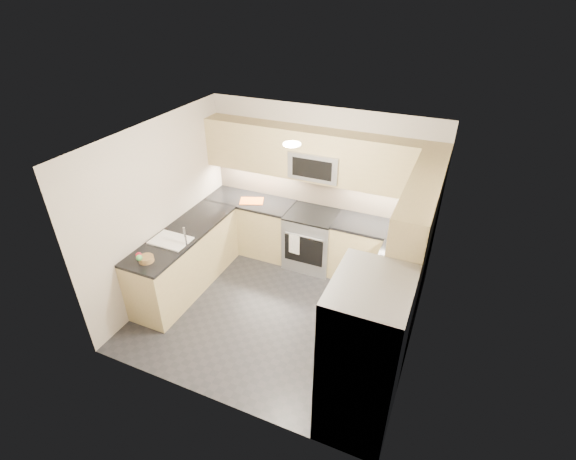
% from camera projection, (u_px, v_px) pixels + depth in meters
% --- Properties ---
extents(floor, '(3.60, 3.20, 0.00)m').
position_uv_depth(floor, '(278.00, 311.00, 5.90)').
color(floor, '#25262B').
rests_on(floor, ground).
extents(ceiling, '(3.60, 3.20, 0.02)m').
position_uv_depth(ceiling, '(275.00, 141.00, 4.60)').
color(ceiling, beige).
rests_on(ceiling, wall_back).
extents(wall_back, '(3.60, 0.02, 2.50)m').
position_uv_depth(wall_back, '(320.00, 186.00, 6.50)').
color(wall_back, beige).
rests_on(wall_back, floor).
extents(wall_front, '(3.60, 0.02, 2.50)m').
position_uv_depth(wall_front, '(207.00, 318.00, 4.00)').
color(wall_front, beige).
rests_on(wall_front, floor).
extents(wall_left, '(0.02, 3.20, 2.50)m').
position_uv_depth(wall_left, '(161.00, 209.00, 5.86)').
color(wall_left, beige).
rests_on(wall_left, floor).
extents(wall_right, '(0.02, 3.20, 2.50)m').
position_uv_depth(wall_right, '(424.00, 271.00, 4.63)').
color(wall_right, beige).
rests_on(wall_right, floor).
extents(base_cab_back_left, '(1.42, 0.60, 0.90)m').
position_uv_depth(base_cab_back_left, '(252.00, 225.00, 7.05)').
color(base_cab_back_left, tan).
rests_on(base_cab_back_left, floor).
extents(base_cab_back_right, '(1.42, 0.60, 0.90)m').
position_uv_depth(base_cab_back_right, '(379.00, 255.00, 6.31)').
color(base_cab_back_right, tan).
rests_on(base_cab_back_right, floor).
extents(base_cab_right, '(0.60, 1.70, 0.90)m').
position_uv_depth(base_cab_right, '(390.00, 309.00, 5.27)').
color(base_cab_right, tan).
rests_on(base_cab_right, floor).
extents(base_cab_peninsula, '(0.60, 2.00, 0.90)m').
position_uv_depth(base_cab_peninsula, '(186.00, 260.00, 6.18)').
color(base_cab_peninsula, tan).
rests_on(base_cab_peninsula, floor).
extents(countertop_back_left, '(1.42, 0.63, 0.04)m').
position_uv_depth(countertop_back_left, '(250.00, 201.00, 6.81)').
color(countertop_back_left, black).
rests_on(countertop_back_left, base_cab_back_left).
extents(countertop_back_right, '(1.42, 0.63, 0.04)m').
position_uv_depth(countertop_back_right, '(383.00, 228.00, 6.06)').
color(countertop_back_right, black).
rests_on(countertop_back_right, base_cab_back_right).
extents(countertop_right, '(0.63, 1.70, 0.04)m').
position_uv_depth(countertop_right, '(395.00, 280.00, 5.02)').
color(countertop_right, black).
rests_on(countertop_right, base_cab_right).
extents(countertop_peninsula, '(0.63, 2.00, 0.04)m').
position_uv_depth(countertop_peninsula, '(182.00, 234.00, 5.93)').
color(countertop_peninsula, black).
rests_on(countertop_peninsula, base_cab_peninsula).
extents(upper_cab_back, '(3.60, 0.35, 0.75)m').
position_uv_depth(upper_cab_back, '(318.00, 155.00, 6.07)').
color(upper_cab_back, tan).
rests_on(upper_cab_back, wall_back).
extents(upper_cab_right, '(0.35, 1.95, 0.75)m').
position_uv_depth(upper_cab_right, '(420.00, 212.00, 4.61)').
color(upper_cab_right, tan).
rests_on(upper_cab_right, wall_right).
extents(backsplash_back, '(3.60, 0.01, 0.51)m').
position_uv_depth(backsplash_back, '(320.00, 190.00, 6.53)').
color(backsplash_back, tan).
rests_on(backsplash_back, wall_back).
extents(backsplash_right, '(0.01, 2.30, 0.51)m').
position_uv_depth(backsplash_right, '(428.00, 254.00, 5.01)').
color(backsplash_right, tan).
rests_on(backsplash_right, wall_right).
extents(gas_range, '(0.76, 0.65, 0.91)m').
position_uv_depth(gas_range, '(311.00, 240.00, 6.66)').
color(gas_range, '#94969B').
rests_on(gas_range, floor).
extents(range_cooktop, '(0.76, 0.65, 0.03)m').
position_uv_depth(range_cooktop, '(312.00, 215.00, 6.42)').
color(range_cooktop, black).
rests_on(range_cooktop, gas_range).
extents(oven_door_glass, '(0.62, 0.02, 0.45)m').
position_uv_depth(oven_door_glass, '(303.00, 250.00, 6.40)').
color(oven_door_glass, black).
rests_on(oven_door_glass, gas_range).
extents(oven_handle, '(0.60, 0.02, 0.02)m').
position_uv_depth(oven_handle, '(303.00, 236.00, 6.25)').
color(oven_handle, '#B2B5BA').
rests_on(oven_handle, gas_range).
extents(microwave, '(0.76, 0.40, 0.40)m').
position_uv_depth(microwave, '(317.00, 164.00, 6.11)').
color(microwave, '#9A9CA2').
rests_on(microwave, upper_cab_back).
extents(microwave_door, '(0.60, 0.01, 0.28)m').
position_uv_depth(microwave_door, '(312.00, 169.00, 5.95)').
color(microwave_door, black).
rests_on(microwave_door, microwave).
extents(refrigerator, '(0.70, 0.90, 1.80)m').
position_uv_depth(refrigerator, '(363.00, 357.00, 4.03)').
color(refrigerator, gray).
rests_on(refrigerator, floor).
extents(fridge_handle_left, '(0.02, 0.02, 1.20)m').
position_uv_depth(fridge_handle_left, '(321.00, 354.00, 3.99)').
color(fridge_handle_left, '#B2B5BA').
rests_on(fridge_handle_left, refrigerator).
extents(fridge_handle_right, '(0.02, 0.02, 1.20)m').
position_uv_depth(fridge_handle_right, '(333.00, 330.00, 4.27)').
color(fridge_handle_right, '#B2B5BA').
rests_on(fridge_handle_right, refrigerator).
extents(sink_basin, '(0.52, 0.38, 0.16)m').
position_uv_depth(sink_basin, '(171.00, 245.00, 5.76)').
color(sink_basin, white).
rests_on(sink_basin, base_cab_peninsula).
extents(faucet, '(0.03, 0.03, 0.28)m').
position_uv_depth(faucet, '(185.00, 237.00, 5.57)').
color(faucet, silver).
rests_on(faucet, countertop_peninsula).
extents(utensil_bowl, '(0.33, 0.33, 0.15)m').
position_uv_depth(utensil_bowl, '(412.00, 232.00, 5.78)').
color(utensil_bowl, '#4AAD54').
rests_on(utensil_bowl, countertop_back_right).
extents(cutting_board, '(0.44, 0.38, 0.01)m').
position_uv_depth(cutting_board, '(252.00, 201.00, 6.74)').
color(cutting_board, orange).
rests_on(cutting_board, countertop_back_left).
extents(fruit_basket, '(0.22, 0.22, 0.07)m').
position_uv_depth(fruit_basket, '(146.00, 259.00, 5.30)').
color(fruit_basket, olive).
rests_on(fruit_basket, countertop_peninsula).
extents(fruit_apple, '(0.07, 0.07, 0.07)m').
position_uv_depth(fruit_apple, '(139.00, 255.00, 5.24)').
color(fruit_apple, '#B11426').
rests_on(fruit_apple, fruit_basket).
extents(fruit_pear, '(0.08, 0.08, 0.08)m').
position_uv_depth(fruit_pear, '(139.00, 258.00, 5.19)').
color(fruit_pear, '#49AC52').
rests_on(fruit_pear, fruit_basket).
extents(dish_towel_check, '(0.17, 0.03, 0.33)m').
position_uv_depth(dish_towel_check, '(294.00, 244.00, 6.37)').
color(dish_towel_check, white).
rests_on(dish_towel_check, oven_handle).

